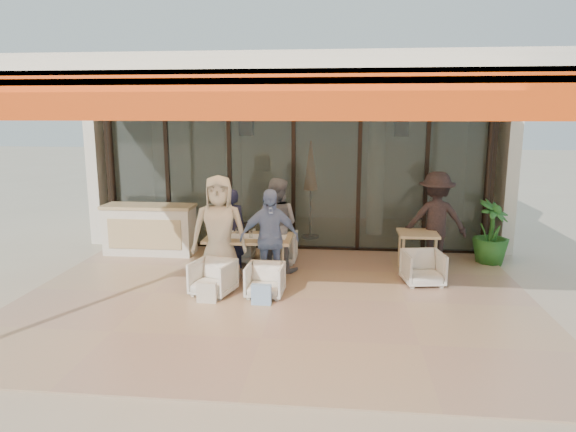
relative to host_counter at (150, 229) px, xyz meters
name	(u,v)px	position (x,y,z in m)	size (l,w,h in m)	color
ground	(276,299)	(2.89, -2.30, -0.53)	(70.00, 70.00, 0.00)	#C6B293
terrace_floor	(276,298)	(2.89, -2.30, -0.53)	(8.00, 6.00, 0.01)	tan
terrace_structure	(272,85)	(2.89, -2.56, 2.72)	(8.00, 6.00, 3.40)	silver
glass_storefront	(294,175)	(2.89, 0.70, 1.07)	(8.08, 0.10, 3.20)	#9EADA3
interior_block	(302,139)	(2.90, 3.02, 1.70)	(9.05, 3.62, 3.52)	silver
host_counter	(150,229)	(0.00, 0.00, 0.00)	(1.85, 0.65, 1.04)	silver
dining_table	(249,240)	(2.28, -1.27, 0.16)	(1.50, 0.90, 0.93)	tan
chair_far_left	(237,245)	(1.87, -0.32, -0.19)	(0.66, 0.62, 0.68)	silver
chair_far_right	(279,246)	(2.71, -0.32, -0.19)	(0.66, 0.62, 0.68)	silver
chair_near_left	(213,276)	(1.87, -2.22, -0.22)	(0.61, 0.58, 0.63)	silver
chair_near_right	(265,279)	(2.71, -2.22, -0.23)	(0.58, 0.54, 0.59)	silver
diner_navy	(231,229)	(1.87, -0.82, 0.23)	(0.55, 0.36, 1.52)	#1A1B39
diner_grey	(276,225)	(2.71, -0.82, 0.33)	(0.84, 0.65, 1.73)	slate
diner_cream	(219,231)	(1.87, -1.72, 0.40)	(0.91, 0.60, 1.87)	beige
diner_periwinkle	(269,238)	(2.71, -1.72, 0.30)	(0.97, 0.41, 1.66)	#6F89BA
tote_bag_cream	(207,293)	(1.87, -2.62, -0.36)	(0.30, 0.10, 0.34)	silver
tote_bag_blue	(261,295)	(2.71, -2.62, -0.36)	(0.30, 0.10, 0.34)	#99BFD8
side_table	(418,238)	(5.28, -0.63, 0.11)	(0.70, 0.70, 0.74)	tan
side_chair	(423,266)	(5.28, -1.38, -0.21)	(0.63, 0.59, 0.65)	silver
standing_woman	(435,220)	(5.64, -0.29, 0.37)	(1.17, 0.67, 1.81)	black
potted_palm	(491,232)	(6.76, 0.04, 0.09)	(0.69, 0.69, 1.24)	#1E5919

